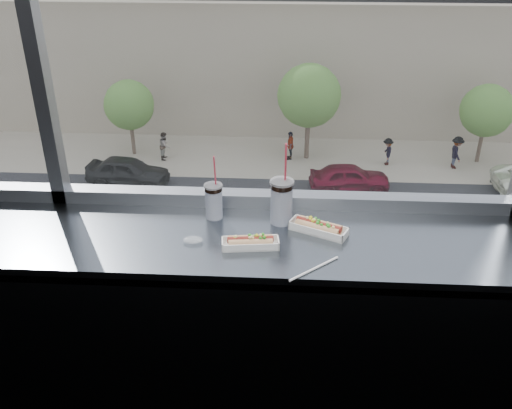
# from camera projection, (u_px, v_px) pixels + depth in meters

# --- Properties ---
(wall_back_lower) EXTENTS (6.00, 0.00, 6.00)m
(wall_back_lower) POSITION_uv_depth(u_px,v_px,m) (281.00, 304.00, 2.79)
(wall_back_lower) COLOR black
(wall_back_lower) RESTS_ON ground
(counter) EXTENTS (6.00, 0.55, 0.06)m
(counter) POSITION_uv_depth(u_px,v_px,m) (282.00, 244.00, 2.30)
(counter) COLOR slate
(counter) RESTS_ON ground
(counter_fascia) EXTENTS (6.00, 0.04, 1.04)m
(counter_fascia) POSITION_uv_depth(u_px,v_px,m) (278.00, 385.00, 2.33)
(counter_fascia) COLOR slate
(counter_fascia) RESTS_ON ground
(hotdog_tray_left) EXTENTS (0.23, 0.10, 0.05)m
(hotdog_tray_left) POSITION_uv_depth(u_px,v_px,m) (250.00, 242.00, 2.22)
(hotdog_tray_left) COLOR white
(hotdog_tray_left) RESTS_ON counter
(hotdog_tray_right) EXTENTS (0.25, 0.17, 0.06)m
(hotdog_tray_right) POSITION_uv_depth(u_px,v_px,m) (319.00, 227.00, 2.32)
(hotdog_tray_right) COLOR white
(hotdog_tray_right) RESTS_ON counter
(soda_cup_left) EXTENTS (0.08, 0.08, 0.29)m
(soda_cup_left) POSITION_uv_depth(u_px,v_px,m) (214.00, 199.00, 2.40)
(soda_cup_left) COLOR white
(soda_cup_left) RESTS_ON counter
(soda_cup_right) EXTENTS (0.10, 0.10, 0.37)m
(soda_cup_right) POSITION_uv_depth(u_px,v_px,m) (282.00, 199.00, 2.35)
(soda_cup_right) COLOR white
(soda_cup_right) RESTS_ON counter
(loose_straw) EXTENTS (0.19, 0.17, 0.01)m
(loose_straw) POSITION_uv_depth(u_px,v_px,m) (314.00, 269.00, 2.09)
(loose_straw) COLOR white
(loose_straw) RESTS_ON counter
(wrapper) EXTENTS (0.09, 0.06, 0.02)m
(wrapper) POSITION_uv_depth(u_px,v_px,m) (193.00, 240.00, 2.26)
(wrapper) COLOR silver
(wrapper) RESTS_ON counter
(plaza_ground) EXTENTS (120.00, 120.00, 0.00)m
(plaza_ground) POSITION_uv_depth(u_px,v_px,m) (289.00, 81.00, 46.46)
(plaza_ground) COLOR gray
(plaza_ground) RESTS_ON ground
(street_asphalt) EXTENTS (80.00, 10.00, 0.06)m
(street_asphalt) POSITION_uv_depth(u_px,v_px,m) (285.00, 228.00, 25.83)
(street_asphalt) COLOR black
(street_asphalt) RESTS_ON plaza_ground
(far_sidewalk) EXTENTS (80.00, 6.00, 0.04)m
(far_sidewalk) POSITION_uv_depth(u_px,v_px,m) (287.00, 157.00, 32.86)
(far_sidewalk) COLOR gray
(far_sidewalk) RESTS_ON plaza_ground
(far_building) EXTENTS (50.00, 14.00, 8.00)m
(far_building) POSITION_uv_depth(u_px,v_px,m) (290.00, 47.00, 39.73)
(far_building) COLOR gray
(far_building) RESTS_ON plaza_ground
(car_far_a) EXTENTS (3.13, 6.10, 1.95)m
(car_far_a) POSITION_uv_depth(u_px,v_px,m) (127.00, 167.00, 29.28)
(car_far_a) COLOR black
(car_far_a) RESTS_ON street_asphalt
(car_far_b) EXTENTS (2.80, 5.70, 1.84)m
(car_far_b) POSITION_uv_depth(u_px,v_px,m) (350.00, 173.00, 28.72)
(car_far_b) COLOR #610015
(car_far_b) RESTS_ON street_asphalt
(car_near_b) EXTENTS (2.73, 5.72, 1.85)m
(car_near_b) POSITION_uv_depth(u_px,v_px,m) (151.00, 256.00, 22.13)
(car_near_b) COLOR black
(car_near_b) RESTS_ON street_asphalt
(car_near_c) EXTENTS (3.08, 6.81, 2.23)m
(car_near_c) POSITION_uv_depth(u_px,v_px,m) (284.00, 256.00, 21.78)
(car_near_c) COLOR #640001
(car_near_c) RESTS_ON street_asphalt
(pedestrian_b) EXTENTS (0.66, 0.88, 1.98)m
(pedestrian_b) POSITION_uv_depth(u_px,v_px,m) (290.00, 143.00, 32.17)
(pedestrian_b) COLOR #66605B
(pedestrian_b) RESTS_ON far_sidewalk
(pedestrian_c) EXTENTS (0.62, 0.82, 1.85)m
(pedestrian_c) POSITION_uv_depth(u_px,v_px,m) (388.00, 149.00, 31.52)
(pedestrian_c) COLOR #66605B
(pedestrian_c) RESTS_ON far_sidewalk
(pedestrian_d) EXTENTS (0.73, 0.97, 2.18)m
(pedestrian_d) POSITION_uv_depth(u_px,v_px,m) (457.00, 149.00, 31.05)
(pedestrian_d) COLOR #66605B
(pedestrian_d) RESTS_ON far_sidewalk
(pedestrian_a) EXTENTS (0.64, 0.85, 1.91)m
(pedestrian_a) POSITION_uv_depth(u_px,v_px,m) (165.00, 143.00, 32.20)
(pedestrian_a) COLOR #66605B
(pedestrian_a) RESTS_ON far_sidewalk
(tree_left) EXTENTS (2.82, 2.82, 4.40)m
(tree_left) POSITION_uv_depth(u_px,v_px,m) (129.00, 105.00, 31.90)
(tree_left) COLOR #47382B
(tree_left) RESTS_ON far_sidewalk
(tree_center) EXTENTS (3.50, 3.50, 5.47)m
(tree_center) POSITION_uv_depth(u_px,v_px,m) (309.00, 96.00, 31.04)
(tree_center) COLOR #47382B
(tree_center) RESTS_ON far_sidewalk
(tree_right) EXTENTS (2.88, 2.88, 4.50)m
(tree_right) POSITION_uv_depth(u_px,v_px,m) (487.00, 111.00, 30.85)
(tree_right) COLOR #47382B
(tree_right) RESTS_ON far_sidewalk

